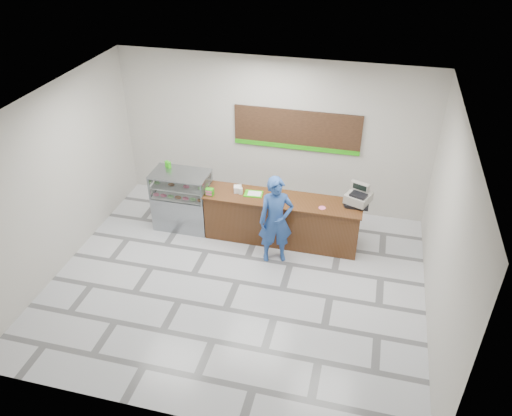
% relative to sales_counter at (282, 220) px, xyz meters
% --- Properties ---
extents(floor, '(7.00, 7.00, 0.00)m').
position_rel_sales_counter_xyz_m(floor, '(-0.55, -1.55, -0.52)').
color(floor, silver).
rests_on(floor, ground).
extents(back_wall, '(7.00, 0.00, 7.00)m').
position_rel_sales_counter_xyz_m(back_wall, '(-0.55, 1.45, 1.23)').
color(back_wall, beige).
rests_on(back_wall, floor).
extents(ceiling, '(7.00, 7.00, 0.00)m').
position_rel_sales_counter_xyz_m(ceiling, '(-0.55, -1.55, 2.98)').
color(ceiling, silver).
rests_on(ceiling, back_wall).
extents(sales_counter, '(3.26, 0.76, 1.03)m').
position_rel_sales_counter_xyz_m(sales_counter, '(0.00, 0.00, 0.00)').
color(sales_counter, '#572D18').
rests_on(sales_counter, floor).
extents(display_case, '(1.22, 0.72, 1.33)m').
position_rel_sales_counter_xyz_m(display_case, '(-2.22, -0.00, 0.16)').
color(display_case, gray).
rests_on(display_case, floor).
extents(menu_board, '(2.80, 0.06, 0.90)m').
position_rel_sales_counter_xyz_m(menu_board, '(-0.00, 1.41, 1.42)').
color(menu_board, black).
rests_on(menu_board, back_wall).
extents(cash_register, '(0.58, 0.60, 0.42)m').
position_rel_sales_counter_xyz_m(cash_register, '(1.50, 0.17, 0.67)').
color(cash_register, black).
rests_on(cash_register, sales_counter).
extents(card_terminal, '(0.12, 0.18, 0.04)m').
position_rel_sales_counter_xyz_m(card_terminal, '(1.28, 0.05, 0.53)').
color(card_terminal, black).
rests_on(card_terminal, sales_counter).
extents(serving_tray, '(0.40, 0.30, 0.02)m').
position_rel_sales_counter_xyz_m(serving_tray, '(-0.62, 0.03, 0.52)').
color(serving_tray, '#35C612').
rests_on(serving_tray, sales_counter).
extents(napkin_box, '(0.19, 0.19, 0.13)m').
position_rel_sales_counter_xyz_m(napkin_box, '(-0.97, 0.04, 0.58)').
color(napkin_box, white).
rests_on(napkin_box, sales_counter).
extents(straw_cup, '(0.09, 0.09, 0.13)m').
position_rel_sales_counter_xyz_m(straw_cup, '(-0.89, -0.01, 0.58)').
color(straw_cup, silver).
rests_on(straw_cup, sales_counter).
extents(promo_box, '(0.17, 0.11, 0.15)m').
position_rel_sales_counter_xyz_m(promo_box, '(-1.50, -0.21, 0.59)').
color(promo_box, '#2CB013').
rests_on(promo_box, sales_counter).
extents(donut_decal, '(0.14, 0.14, 0.00)m').
position_rel_sales_counter_xyz_m(donut_decal, '(0.83, -0.15, 0.52)').
color(donut_decal, pink).
rests_on(donut_decal, sales_counter).
extents(green_cup_left, '(0.08, 0.08, 0.13)m').
position_rel_sales_counter_xyz_m(green_cup_left, '(-2.59, 0.22, 0.88)').
color(green_cup_left, '#2CB013').
rests_on(green_cup_left, display_case).
extents(green_cup_right, '(0.08, 0.08, 0.13)m').
position_rel_sales_counter_xyz_m(green_cup_right, '(-2.53, 0.18, 0.88)').
color(green_cup_right, '#2CB013').
rests_on(green_cup_right, display_case).
extents(customer, '(0.79, 0.64, 1.86)m').
position_rel_sales_counter_xyz_m(customer, '(-0.00, -0.65, 0.41)').
color(customer, '#274B95').
rests_on(customer, floor).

